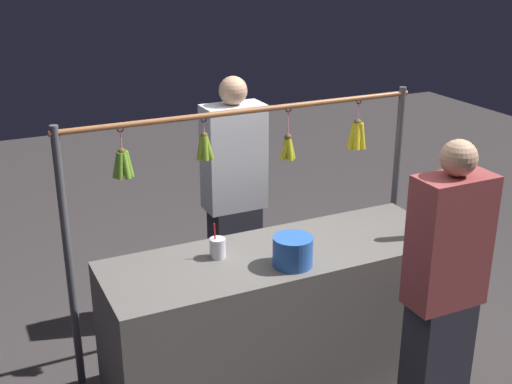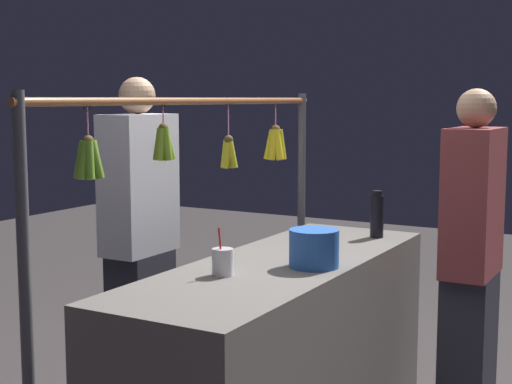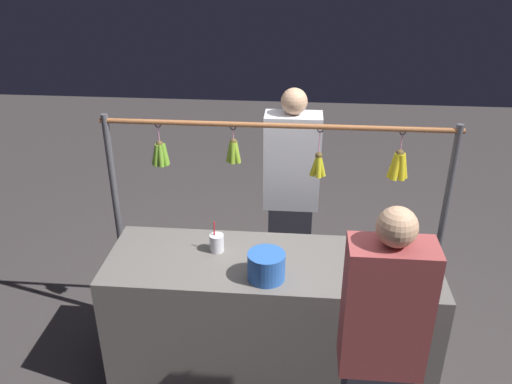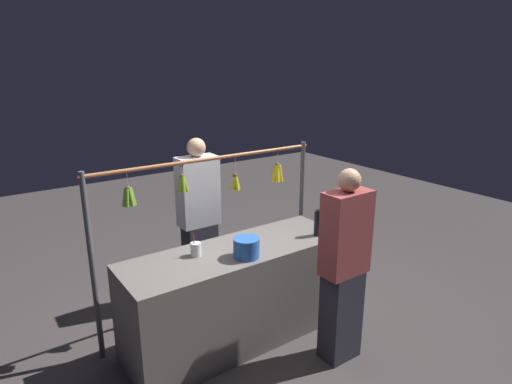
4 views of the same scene
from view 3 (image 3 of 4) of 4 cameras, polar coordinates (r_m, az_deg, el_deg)
ground_plane at (r=3.68m, az=1.53°, el=-18.44°), size 12.00×12.00×0.00m
market_counter at (r=3.39m, az=1.62°, el=-13.38°), size 1.96×0.65×0.85m
display_rack at (r=3.37m, az=2.68°, el=0.18°), size 2.19×0.12×1.58m
water_bottle at (r=3.00m, az=16.21°, el=-7.77°), size 0.07×0.07×0.24m
blue_bucket at (r=2.95m, az=1.12°, el=-7.98°), size 0.21×0.21×0.16m
drink_cup at (r=3.21m, az=-4.26°, el=-5.48°), size 0.09×0.09×0.20m
vendor_person at (r=3.87m, az=3.78°, el=-0.93°), size 0.39×0.21×1.66m
customer_person at (r=2.66m, az=13.08°, el=-17.20°), size 0.38×0.21×1.60m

